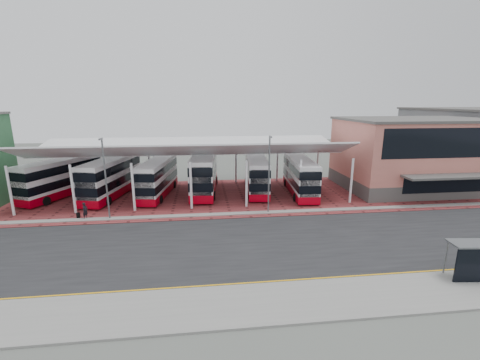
{
  "coord_description": "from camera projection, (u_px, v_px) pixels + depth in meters",
  "views": [
    {
      "loc": [
        -4.68,
        -24.96,
        11.42
      ],
      "look_at": [
        -0.95,
        6.55,
        3.57
      ],
      "focal_mm": 24.0,
      "sensor_mm": 36.0,
      "label": 1
    }
  ],
  "objects": [
    {
      "name": "ground",
      "position": [
        260.0,
        239.0,
        27.34
      ],
      "size": [
        140.0,
        140.0,
        0.0
      ],
      "primitive_type": "plane",
      "color": "#4F534D"
    },
    {
      "name": "bus_shelter",
      "position": [
        479.0,
        258.0,
        20.49
      ],
      "size": [
        3.19,
        1.72,
        2.45
      ],
      "rotation": [
        0.0,
        0.0,
        -0.11
      ],
      "color": "black",
      "rests_on": "sidewalk"
    },
    {
      "name": "yellow_line_near",
      "position": [
        279.0,
        283.0,
        20.59
      ],
      "size": [
        120.0,
        0.12,
        0.01
      ],
      "primitive_type": "cube",
      "color": "#F0AB11",
      "rests_on": "road"
    },
    {
      "name": "north_kerb",
      "position": [
        249.0,
        213.0,
        33.3
      ],
      "size": [
        120.0,
        0.8,
        0.14
      ],
      "primitive_type": "cube",
      "color": "slate",
      "rests_on": "ground"
    },
    {
      "name": "bus_5",
      "position": [
        300.0,
        176.0,
        40.05
      ],
      "size": [
        3.43,
        10.88,
        4.41
      ],
      "rotation": [
        0.0,
        0.0,
        -0.09
      ],
      "color": "white",
      "rests_on": "forecourt"
    },
    {
      "name": "canopy",
      "position": [
        191.0,
        149.0,
        38.7
      ],
      "size": [
        37.0,
        11.63,
        7.07
      ],
      "color": "white",
      "rests_on": "ground"
    },
    {
      "name": "yellow_line_far",
      "position": [
        278.0,
        281.0,
        20.87
      ],
      "size": [
        120.0,
        0.12,
        0.01
      ],
      "primitive_type": "cube",
      "color": "#F0AB11",
      "rests_on": "road"
    },
    {
      "name": "lamp_west",
      "position": [
        105.0,
        177.0,
        30.74
      ],
      "size": [
        0.16,
        0.9,
        8.07
      ],
      "color": "#5C5F63",
      "rests_on": "ground"
    },
    {
      "name": "bus_2",
      "position": [
        158.0,
        178.0,
        39.3
      ],
      "size": [
        3.99,
        10.79,
        4.35
      ],
      "rotation": [
        0.0,
        0.0,
        -0.15
      ],
      "color": "white",
      "rests_on": "forecourt"
    },
    {
      "name": "bus_0",
      "position": [
        61.0,
        178.0,
        38.95
      ],
      "size": [
        6.87,
        11.04,
        4.53
      ],
      "rotation": [
        0.0,
        0.0,
        -0.43
      ],
      "color": "white",
      "rests_on": "forecourt"
    },
    {
      "name": "bus_3",
      "position": [
        204.0,
        173.0,
        40.78
      ],
      "size": [
        3.71,
        12.02,
        4.88
      ],
      "rotation": [
        0.0,
        0.0,
        -0.08
      ],
      "color": "white",
      "rests_on": "forecourt"
    },
    {
      "name": "road",
      "position": [
        262.0,
        243.0,
        26.37
      ],
      "size": [
        120.0,
        14.0,
        0.02
      ],
      "primitive_type": "cube",
      "color": "black",
      "rests_on": "ground"
    },
    {
      "name": "forecourt",
      "position": [
        257.0,
        195.0,
        40.09
      ],
      "size": [
        72.0,
        16.0,
        0.06
      ],
      "primitive_type": "cube",
      "color": "maroon",
      "rests_on": "ground"
    },
    {
      "name": "bus_4",
      "position": [
        256.0,
        175.0,
        41.05
      ],
      "size": [
        3.4,
        10.75,
        4.35
      ],
      "rotation": [
        0.0,
        0.0,
        -0.09
      ],
      "color": "white",
      "rests_on": "forecourt"
    },
    {
      "name": "terminal",
      "position": [
        413.0,
        154.0,
        42.27
      ],
      "size": [
        18.4,
        14.4,
        9.25
      ],
      "color": "#4E4C49",
      "rests_on": "ground"
    },
    {
      "name": "sidewalk",
      "position": [
        288.0,
        302.0,
        18.65
      ],
      "size": [
        120.0,
        4.0,
        0.14
      ],
      "primitive_type": "cube",
      "color": "slate",
      "rests_on": "ground"
    },
    {
      "name": "lamp_east",
      "position": [
        269.0,
        172.0,
        32.57
      ],
      "size": [
        0.16,
        0.9,
        8.07
      ],
      "color": "#5C5F63",
      "rests_on": "ground"
    },
    {
      "name": "bus_1",
      "position": [
        112.0,
        178.0,
        38.9
      ],
      "size": [
        4.98,
        11.55,
        4.64
      ],
      "rotation": [
        0.0,
        0.0,
        -0.22
      ],
      "color": "white",
      "rests_on": "forecourt"
    },
    {
      "name": "suitcase",
      "position": [
        78.0,
        215.0,
        31.98
      ],
      "size": [
        0.31,
        0.22,
        0.53
      ],
      "primitive_type": "cube",
      "color": "black",
      "rests_on": "forecourt"
    },
    {
      "name": "pedestrian",
      "position": [
        85.0,
        211.0,
        31.59
      ],
      "size": [
        0.6,
        0.72,
        1.68
      ],
      "primitive_type": "imported",
      "rotation": [
        0.0,
        0.0,
        1.2
      ],
      "color": "black",
      "rests_on": "forecourt"
    }
  ]
}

